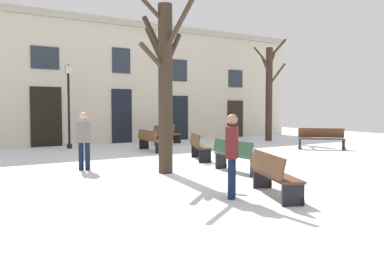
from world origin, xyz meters
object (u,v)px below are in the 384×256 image
Objects in this scene: bench_by_litter_bin at (321,138)px; bench_near_lamp at (273,174)px; tree_center at (269,90)px; streetlamp at (69,97)px; litter_bin at (233,135)px; bench_back_to_back_left at (150,140)px; person_crossing_plaza at (84,138)px; bench_far_corner at (199,147)px; bench_facing_shops at (167,134)px; person_near_bench at (232,152)px; bench_back_to_back_right at (236,155)px; tree_foreground at (165,80)px.

bench_by_litter_bin is 0.95× the size of bench_near_lamp.
tree_center is 1.47× the size of streetlamp.
litter_bin is 0.51× the size of bench_near_lamp.
bench_by_litter_bin is 7.26m from bench_back_to_back_left.
person_crossing_plaza reaches higher than bench_by_litter_bin.
bench_back_to_back_left is at bearing 26.45° from bench_far_corner.
bench_by_litter_bin reaches higher than litter_bin.
litter_bin is 0.52× the size of bench_facing_shops.
streetlamp reaches higher than litter_bin.
person_crossing_plaza reaches higher than bench_facing_shops.
bench_near_lamp is at bearing -174.95° from bench_far_corner.
bench_back_to_back_right is at bearing -176.04° from person_near_bench.
tree_center is (9.45, 6.05, 0.19)m from tree_foreground.
litter_bin is 4.29m from bench_by_litter_bin.
person_crossing_plaza is (-1.53, 4.89, -0.01)m from person_near_bench.
bench_back_to_back_left is (-4.79, -0.68, 0.01)m from litter_bin.
bench_facing_shops reaches higher than bench_back_to_back_left.
streetlamp is at bearing -133.94° from person_near_bench.
tree_foreground is at bearing 161.65° from bench_back_to_back_left.
streetlamp is 1.94× the size of bench_back_to_back_left.
litter_bin is 0.55× the size of bench_far_corner.
tree_foreground is 2.87× the size of bench_facing_shops.
bench_by_litter_bin is 0.99× the size of bench_back_to_back_right.
tree_center is at bearing -37.62° from bench_facing_shops.
tree_center reaches higher than person_crossing_plaza.
litter_bin is 4.84m from bench_back_to_back_left.
litter_bin is 0.54× the size of person_crossing_plaza.
litter_bin is 3.25m from bench_facing_shops.
bench_by_litter_bin is at bearing 11.45° from tree_foreground.
person_crossing_plaza is at bearing 112.60° from bench_far_corner.
bench_near_lamp is 0.93× the size of bench_back_to_back_left.
bench_by_litter_bin is 10.17m from person_crossing_plaza.
bench_far_corner is at bearing -138.72° from litter_bin.
bench_back_to_back_right is 3.05m from person_near_bench.
bench_back_to_back_left is (-0.26, 3.30, -0.00)m from bench_far_corner.
streetlamp is at bearing 164.07° from litter_bin.
bench_back_to_back_right is 8.39m from bench_facing_shops.
tree_foreground is 2.99× the size of person_near_bench.
streetlamp is 6.37m from person_crossing_plaza.
streetlamp is at bearing 95.00° from tree_foreground.
person_near_bench is (0.45, -11.02, -1.35)m from streetlamp.
bench_back_to_back_right is at bearing -168.21° from bench_far_corner.
bench_far_corner is 5.50m from person_near_bench.
litter_bin is 8.27m from bench_back_to_back_right.
bench_back_to_back_left is at bearing -171.73° from tree_center.
litter_bin is at bearing -174.16° from person_near_bench.
bench_back_to_back_right is (1.70, -0.96, -2.05)m from tree_foreground.
tree_foreground reaches higher than bench_back_to_back_right.
bench_near_lamp is at bearing -133.32° from bench_facing_shops.
bench_back_to_back_left is at bearing 12.99° from bench_near_lamp.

